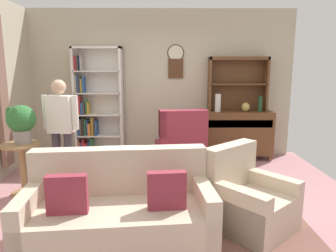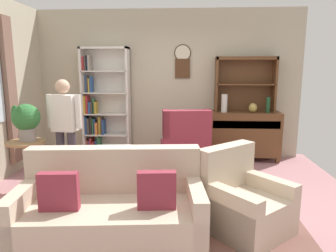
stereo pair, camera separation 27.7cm
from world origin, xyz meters
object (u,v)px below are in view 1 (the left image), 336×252
Objects in this scene: sideboard_hutch at (238,76)px; potted_plant_large at (21,121)px; person_reading at (61,126)px; bookshelf at (95,107)px; bottle_wine at (260,104)px; vase_round at (246,107)px; potted_plant_small at (54,181)px; book_stack at (120,172)px; vase_tall at (218,103)px; coffee_table at (129,181)px; plant_stand at (23,163)px; sideboard at (237,132)px; wingback_chair at (181,147)px; armchair_floral at (248,201)px; couch_floral at (120,213)px.

potted_plant_large is at bearing -151.62° from sideboard_hutch.
bookshelf is at bearing 84.98° from person_reading.
bottle_wine is 3.49m from person_reading.
bookshelf reaches higher than vase_round.
potted_plant_small is at bearing -96.53° from bookshelf.
bookshelf is at bearing 110.04° from book_stack.
vase_tall reaches higher than book_stack.
book_stack reaches higher than coffee_table.
plant_stand is at bearing -150.93° from vase_tall.
sideboard is 0.83× the size of person_reading.
coffee_table is (-1.41, -2.05, -0.73)m from vase_tall.
potted_plant_large is at bearing 164.60° from book_stack.
wingback_chair reaches higher than potted_plant_small.
bookshelf reaches higher than vase_tall.
sideboard_hutch is 6.47× the size of vase_round.
bottle_wine is at bearing -12.89° from sideboard.
sideboard is 3.96× the size of vase_tall.
sideboard_hutch is 3.35× the size of vase_tall.
armchair_floral is 1.57m from book_stack.
potted_plant_small is (-2.90, -1.79, -1.37)m from sideboard_hutch.
coffee_table is at bearing -130.23° from sideboard.
sideboard is at bearing 28.85° from wingback_chair.
potted_plant_small is at bearing 1.95° from plant_stand.
wingback_chair is at bearing 60.10° from book_stack.
vase_tall is at bearing 52.01° from book_stack.
potted_plant_large is at bearing 140.23° from couch_floral.
vase_tall is at bearing -178.51° from vase_round.
potted_plant_small is (-1.09, 1.21, -0.12)m from couch_floral.
vase_round is 0.16× the size of armchair_floral.
bookshelf is at bearing -179.49° from sideboard_hutch.
potted_plant_small is at bearing -105.70° from person_reading.
wingback_chair is 2.51m from potted_plant_large.
bookshelf is 13.78× the size of book_stack.
bottle_wine is at bearing 71.19° from armchair_floral.
potted_plant_small is 1.07m from book_stack.
coffee_table is at bearing -17.34° from potted_plant_large.
armchair_floral is 7.09× the size of book_stack.
person_reading is at bearing 125.11° from couch_floral.
coffee_table is (-2.19, -2.04, -0.71)m from bottle_wine.
bottle_wine is 0.15× the size of couch_floral.
armchair_floral reaches higher than plant_stand.
potted_plant_small is at bearing -154.15° from bottle_wine.
person_reading is (-2.83, -1.44, 0.40)m from sideboard.
coffee_table is (0.90, -2.21, -0.63)m from bookshelf.
sideboard reaches higher than plant_stand.
bottle_wine is at bearing -26.96° from sideboard_hutch.
bottle_wine is at bearing -4.95° from vase_round.
person_reading reaches higher than potted_plant_large.
sideboard_hutch is at bearing 28.70° from plant_stand.
wingback_chair reaches higher than couch_floral.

